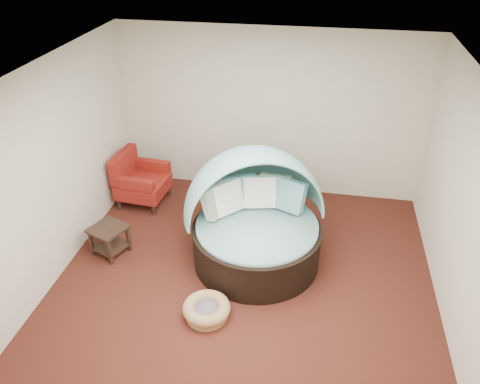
% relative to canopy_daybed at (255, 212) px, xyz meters
% --- Properties ---
extents(floor, '(5.00, 5.00, 0.00)m').
position_rel_canopy_daybed_xyz_m(floor, '(-0.06, -0.57, -0.76)').
color(floor, '#491E14').
rests_on(floor, ground).
extents(wall_back, '(5.00, 0.00, 5.00)m').
position_rel_canopy_daybed_xyz_m(wall_back, '(-0.06, 1.93, 0.64)').
color(wall_back, beige).
rests_on(wall_back, floor).
extents(wall_front, '(5.00, 0.00, 5.00)m').
position_rel_canopy_daybed_xyz_m(wall_front, '(-0.06, -3.07, 0.64)').
color(wall_front, beige).
rests_on(wall_front, floor).
extents(wall_left, '(0.00, 5.00, 5.00)m').
position_rel_canopy_daybed_xyz_m(wall_left, '(-2.56, -0.57, 0.64)').
color(wall_left, beige).
rests_on(wall_left, floor).
extents(wall_right, '(0.00, 5.00, 5.00)m').
position_rel_canopy_daybed_xyz_m(wall_right, '(2.44, -0.57, 0.64)').
color(wall_right, beige).
rests_on(wall_right, floor).
extents(ceiling, '(5.00, 5.00, 0.00)m').
position_rel_canopy_daybed_xyz_m(ceiling, '(-0.06, -0.57, 2.04)').
color(ceiling, white).
rests_on(ceiling, wall_back).
extents(canopy_daybed, '(2.33, 2.30, 1.63)m').
position_rel_canopy_daybed_xyz_m(canopy_daybed, '(0.00, 0.00, 0.00)').
color(canopy_daybed, black).
rests_on(canopy_daybed, floor).
extents(pet_basket, '(0.78, 0.78, 0.20)m').
position_rel_canopy_daybed_xyz_m(pet_basket, '(-0.40, -1.25, -0.65)').
color(pet_basket, '#9A7746').
rests_on(pet_basket, floor).
extents(red_armchair, '(0.83, 0.84, 0.90)m').
position_rel_canopy_daybed_xyz_m(red_armchair, '(-2.12, 1.09, -0.34)').
color(red_armchair, black).
rests_on(red_armchair, floor).
extents(side_table, '(0.60, 0.60, 0.44)m').
position_rel_canopy_daybed_xyz_m(side_table, '(-2.06, -0.29, -0.47)').
color(side_table, black).
rests_on(side_table, floor).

